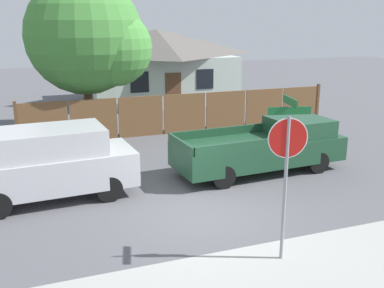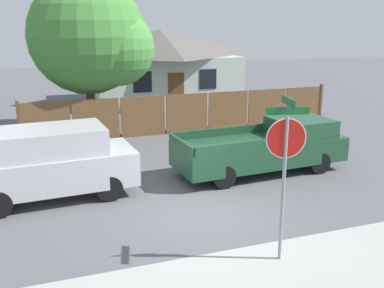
{
  "view_description": "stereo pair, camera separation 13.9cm",
  "coord_description": "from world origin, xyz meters",
  "px_view_note": "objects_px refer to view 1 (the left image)",
  "views": [
    {
      "loc": [
        -3.94,
        -9.82,
        4.74
      ],
      "look_at": [
        0.04,
        0.84,
        1.6
      ],
      "focal_mm": 42.0,
      "sensor_mm": 36.0,
      "label": 1
    },
    {
      "loc": [
        -3.81,
        -9.87,
        4.74
      ],
      "look_at": [
        0.04,
        0.84,
        1.6
      ],
      "focal_mm": 42.0,
      "sensor_mm": 36.0,
      "label": 2
    }
  ],
  "objects_px": {
    "house": "(157,64)",
    "red_suv": "(48,162)",
    "oak_tree": "(91,39)",
    "orange_pickup": "(265,147)",
    "stop_sign": "(287,152)"
  },
  "relations": [
    {
      "from": "house",
      "to": "red_suv",
      "type": "height_order",
      "value": "house"
    },
    {
      "from": "oak_tree",
      "to": "orange_pickup",
      "type": "bearing_deg",
      "value": -59.27
    },
    {
      "from": "house",
      "to": "red_suv",
      "type": "bearing_deg",
      "value": -116.8
    },
    {
      "from": "red_suv",
      "to": "stop_sign",
      "type": "bearing_deg",
      "value": -53.19
    },
    {
      "from": "oak_tree",
      "to": "stop_sign",
      "type": "relative_size",
      "value": 1.96
    },
    {
      "from": "red_suv",
      "to": "stop_sign",
      "type": "xyz_separation_m",
      "value": [
        4.23,
        -5.03,
        1.23
      ]
    },
    {
      "from": "red_suv",
      "to": "orange_pickup",
      "type": "xyz_separation_m",
      "value": [
        6.65,
        0.01,
        -0.23
      ]
    },
    {
      "from": "oak_tree",
      "to": "red_suv",
      "type": "relative_size",
      "value": 1.42
    },
    {
      "from": "house",
      "to": "orange_pickup",
      "type": "relative_size",
      "value": 1.6
    },
    {
      "from": "oak_tree",
      "to": "stop_sign",
      "type": "xyz_separation_m",
      "value": [
        1.88,
        -12.29,
        -1.73
      ]
    },
    {
      "from": "oak_tree",
      "to": "red_suv",
      "type": "bearing_deg",
      "value": -107.91
    },
    {
      "from": "house",
      "to": "red_suv",
      "type": "xyz_separation_m",
      "value": [
        -7.17,
        -14.2,
        -1.15
      ]
    },
    {
      "from": "stop_sign",
      "to": "red_suv",
      "type": "bearing_deg",
      "value": 143.11
    },
    {
      "from": "orange_pickup",
      "to": "stop_sign",
      "type": "xyz_separation_m",
      "value": [
        -2.43,
        -5.04,
        1.46
      ]
    },
    {
      "from": "house",
      "to": "orange_pickup",
      "type": "distance_m",
      "value": 14.27
    }
  ]
}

